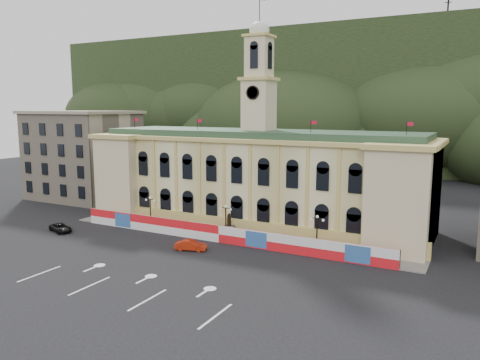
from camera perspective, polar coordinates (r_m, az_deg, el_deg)
The scene contains 13 objects.
ground at distance 56.42m, azimuth -10.48°, elevation -11.30°, with size 260.00×260.00×0.00m, color black.
lane_markings at distance 52.87m, azimuth -13.93°, elevation -12.81°, with size 26.00×10.00×0.02m, color white, non-canonical shape.
hill_ridge at distance 166.61m, azimuth 16.64°, elevation 8.53°, with size 230.00×80.00×64.00m.
city_hall at distance 77.37m, azimuth 2.14°, elevation 0.33°, with size 56.20×17.60×37.10m.
side_building_left at distance 105.52m, azimuth -18.55°, elevation 2.96°, with size 21.00×17.00×18.60m.
hoarding_fence at distance 67.85m, azimuth -2.51°, elevation -6.59°, with size 50.00×0.44×2.50m.
pavement at distance 70.43m, azimuth -1.43°, elevation -6.99°, with size 56.00×5.50×0.16m, color slate.
statue at distance 70.35m, azimuth -1.33°, elevation -6.07°, with size 1.40×1.40×3.72m.
lamp_left at distance 76.78m, azimuth -10.87°, elevation -3.52°, with size 1.96×0.44×5.15m.
lamp_center at distance 69.04m, azimuth -1.74°, elevation -4.75°, with size 1.96×0.44×5.15m.
lamp_right at distance 63.48m, azimuth 9.37°, elevation -6.08°, with size 1.96×0.44×5.15m.
red_sedan at distance 64.62m, azimuth -6.00°, elevation -7.91°, with size 4.58×2.75×1.43m, color #A4210B.
black_suv at distance 78.79m, azimuth -21.04°, elevation -5.45°, with size 5.06×3.46×1.29m, color black.
Camera 1 is at (33.31, -41.26, 19.26)m, focal length 35.00 mm.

